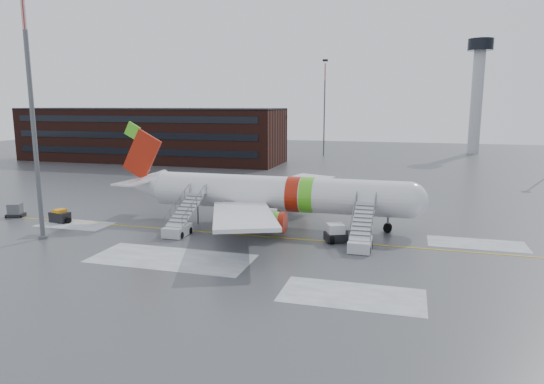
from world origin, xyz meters
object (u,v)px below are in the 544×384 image
(airliner, at_px, (269,194))
(airstair_fwd, at_px, (361,237))
(pushback_tug, at_px, (339,234))
(baggage_tractor, at_px, (60,217))
(uld_container, at_px, (15,211))
(airstair_aft, at_px, (181,224))
(light_mast_near, at_px, (32,106))

(airliner, xyz_separation_m, airstair_fwd, (10.82, -6.54, -2.35))
(pushback_tug, bearing_deg, baggage_tractor, -178.58)
(pushback_tug, relative_size, baggage_tractor, 1.18)
(pushback_tug, distance_m, uld_container, 38.44)
(airliner, xyz_separation_m, airstair_aft, (-7.53, -6.54, -2.35))
(airliner, relative_size, light_mast_near, 1.39)
(pushback_tug, bearing_deg, airstair_fwd, -34.40)
(uld_container, distance_m, baggage_tractor, 7.02)
(pushback_tug, height_order, light_mast_near, light_mast_near)
(airstair_fwd, xyz_separation_m, pushback_tug, (-2.27, 1.56, -0.29))
(light_mast_near, bearing_deg, airstair_fwd, 9.94)
(airstair_aft, distance_m, light_mast_near, 18.05)
(airstair_fwd, relative_size, pushback_tug, 2.21)
(airstair_fwd, bearing_deg, airliner, 148.87)
(uld_container, bearing_deg, light_mast_near, -35.20)
(airliner, bearing_deg, baggage_tractor, -165.89)
(airstair_fwd, relative_size, airstair_aft, 1.00)
(baggage_tractor, xyz_separation_m, light_mast_near, (3.00, -6.16, 12.40))
(airliner, distance_m, airstair_aft, 10.25)
(airstair_fwd, bearing_deg, uld_container, 177.70)
(uld_container, height_order, light_mast_near, light_mast_near)
(airliner, bearing_deg, airstair_fwd, -31.13)
(uld_container, bearing_deg, airstair_aft, -4.19)
(airstair_aft, height_order, baggage_tractor, airstair_aft)
(baggage_tractor, distance_m, light_mast_near, 14.17)
(airliner, height_order, uld_container, airliner)
(airliner, distance_m, light_mast_near, 25.13)
(airliner, distance_m, uld_container, 30.41)
(uld_container, bearing_deg, airstair_fwd, -2.30)
(airliner, relative_size, uld_container, 15.24)
(airstair_aft, height_order, uld_container, airstair_aft)
(airstair_fwd, height_order, baggage_tractor, airstair_fwd)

